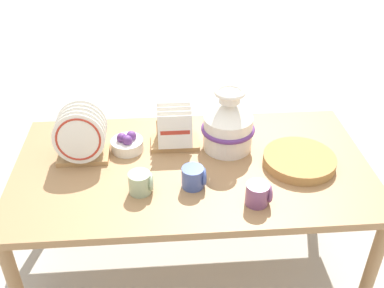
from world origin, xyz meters
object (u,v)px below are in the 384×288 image
Objects in this scene: dish_rack_square_plates at (175,134)px; mug_cobalt_glaze at (194,177)px; dish_rack_round_plates at (81,139)px; wicker_charger_stack at (299,160)px; mug_sage_glaze at (141,183)px; mug_plum_glaze at (258,194)px; ceramic_vase at (228,124)px; fruit_bowl at (127,143)px.

dish_rack_square_plates reaches higher than mug_cobalt_glaze.
dish_rack_round_plates reaches higher than wicker_charger_stack.
mug_sage_glaze is (-0.70, -0.14, 0.02)m from wicker_charger_stack.
wicker_charger_stack is 3.18× the size of mug_sage_glaze.
mug_cobalt_glaze is at bearing -166.34° from wicker_charger_stack.
mug_plum_glaze is (-0.23, -0.24, 0.02)m from wicker_charger_stack.
dish_rack_square_plates is 2.25× the size of mug_cobalt_glaze.
ceramic_vase reaches higher than mug_sage_glaze.
fruit_bowl is (-0.07, 0.31, -0.01)m from mug_sage_glaze.
fruit_bowl is (-0.47, 0.01, -0.09)m from ceramic_vase.
ceramic_vase is 0.48m from fruit_bowl.
mug_cobalt_glaze reaches higher than wicker_charger_stack.
mug_sage_glaze is at bearing -113.96° from dish_rack_square_plates.
mug_plum_glaze is (0.46, -0.11, 0.00)m from mug_sage_glaze.
wicker_charger_stack is at bearing -7.12° from dish_rack_round_plates.
dish_rack_round_plates is 2.47× the size of mug_sage_glaze.
mug_sage_glaze and mug_cobalt_glaze have the same top height.
wicker_charger_stack is 3.18× the size of mug_plum_glaze.
fruit_bowl is (0.20, 0.05, -0.07)m from dish_rack_round_plates.
mug_sage_glaze reaches higher than wicker_charger_stack.
mug_cobalt_glaze is 0.41m from fruit_bowl.
mug_sage_glaze is 0.48m from mug_plum_glaze.
dish_rack_round_plates reaches higher than mug_cobalt_glaze.
dish_rack_round_plates is at bearing -168.28° from dish_rack_square_plates.
ceramic_vase is 0.67m from dish_rack_round_plates.
mug_sage_glaze is 0.32m from fruit_bowl.
mug_cobalt_glaze is at bearing -122.80° from ceramic_vase.
dish_rack_square_plates is at bearing 8.19° from fruit_bowl.
fruit_bowl is (-0.53, 0.42, -0.01)m from mug_plum_glaze.
dish_rack_round_plates is at bearing 172.88° from wicker_charger_stack.
ceramic_vase is at bearing -1.66° from fruit_bowl.
dish_rack_square_plates reaches higher than mug_sage_glaze.
ceramic_vase is 2.97× the size of mug_cobalt_glaze.
wicker_charger_stack is (0.30, -0.16, -0.11)m from ceramic_vase.
fruit_bowl is at bearing 167.16° from wicker_charger_stack.
dish_rack_round_plates reaches higher than fruit_bowl.
mug_cobalt_glaze is (0.07, -0.32, -0.01)m from dish_rack_square_plates.
fruit_bowl is at bearing 141.99° from mug_plum_glaze.
wicker_charger_stack is 3.18× the size of mug_cobalt_glaze.
ceramic_vase is 0.42m from mug_plum_glaze.
dish_rack_square_plates is 0.38m from mug_sage_glaze.
dish_rack_round_plates is at bearing 136.07° from mug_sage_glaze.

